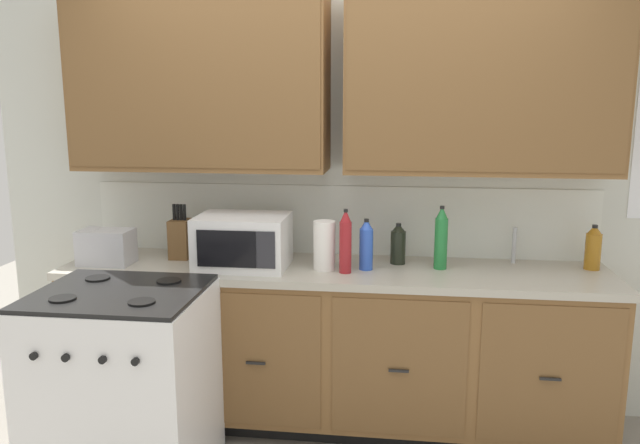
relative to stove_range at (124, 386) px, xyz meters
name	(u,v)px	position (x,y,z in m)	size (l,w,h in m)	color
wall_unit	(338,126)	(0.92, 0.83, 1.18)	(4.09, 0.40, 2.48)	silver
counter_run	(333,345)	(0.92, 0.63, 0.00)	(2.92, 0.64, 0.91)	black
stove_range	(124,386)	(0.00, 0.00, 0.00)	(0.76, 0.68, 0.95)	white
microwave	(243,241)	(0.44, 0.57, 0.58)	(0.48, 0.37, 0.28)	white
toaster	(106,247)	(-0.32, 0.54, 0.54)	(0.28, 0.18, 0.19)	#B7B7BC
knife_block	(181,238)	(0.04, 0.72, 0.56)	(0.11, 0.14, 0.31)	brown
sink_faucet	(514,245)	(1.89, 0.84, 0.54)	(0.02, 0.02, 0.20)	#B2B5BA
paper_towel_roll	(324,245)	(0.88, 0.57, 0.57)	(0.12, 0.12, 0.26)	white
bottle_red	(345,242)	(0.99, 0.53, 0.61)	(0.06, 0.06, 0.33)	maroon
bottle_dark	(398,244)	(1.26, 0.75, 0.55)	(0.08, 0.08, 0.22)	black
bottle_blue	(366,245)	(1.10, 0.60, 0.58)	(0.07, 0.07, 0.27)	blue
bottle_green	(441,238)	(1.49, 0.67, 0.61)	(0.07, 0.07, 0.34)	#237A38
bottle_amber	(593,248)	(2.28, 0.76, 0.56)	(0.08, 0.08, 0.24)	#9E6619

